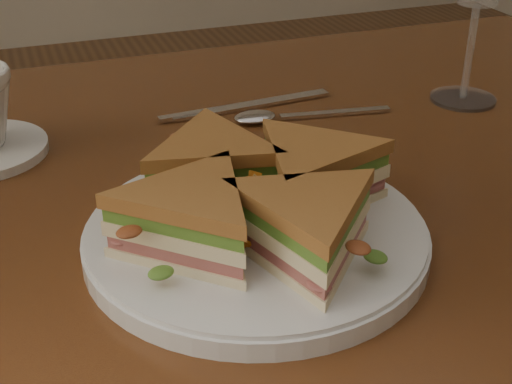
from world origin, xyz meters
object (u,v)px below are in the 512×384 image
at_px(table, 250,261).
at_px(spoon, 275,117).
at_px(sandwich_wedges, 256,198).
at_px(knife, 241,107).
at_px(plate, 256,237).

relative_size(table, spoon, 6.56).
height_order(sandwich_wedges, knife, sandwich_wedges).
xyz_separation_m(sandwich_wedges, spoon, (0.11, 0.24, -0.04)).
relative_size(sandwich_wedges, spoon, 1.55).
distance_m(plate, knife, 0.29).
bearing_deg(plate, spoon, 65.22).
bearing_deg(spoon, plate, -105.87).
bearing_deg(knife, table, -110.32).
xyz_separation_m(plate, sandwich_wedges, (0.00, 0.00, 0.04)).
bearing_deg(spoon, table, -112.31).
bearing_deg(plate, knife, 73.44).
distance_m(table, knife, 0.20).
distance_m(plate, sandwich_wedges, 0.04).
xyz_separation_m(table, plate, (-0.04, -0.12, 0.11)).
distance_m(sandwich_wedges, knife, 0.30).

